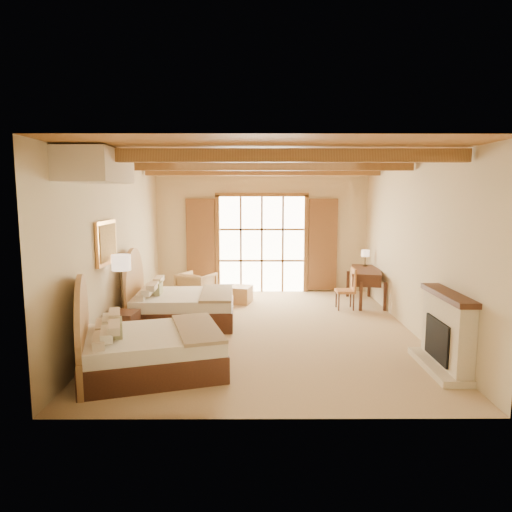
{
  "coord_description": "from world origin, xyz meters",
  "views": [
    {
      "loc": [
        -0.21,
        -8.44,
        2.57
      ],
      "look_at": [
        -0.17,
        0.2,
        1.39
      ],
      "focal_mm": 32.0,
      "sensor_mm": 36.0,
      "label": 1
    }
  ],
  "objects_px": {
    "armchair": "(196,287)",
    "desk": "(365,285)",
    "nightstand": "(123,329)",
    "bed_near": "(142,346)",
    "bed_far": "(175,304)"
  },
  "relations": [
    {
      "from": "bed_near",
      "to": "bed_far",
      "type": "height_order",
      "value": "bed_far"
    },
    {
      "from": "bed_far",
      "to": "armchair",
      "type": "relative_size",
      "value": 2.65
    },
    {
      "from": "bed_near",
      "to": "armchair",
      "type": "relative_size",
      "value": 3.02
    },
    {
      "from": "bed_far",
      "to": "armchair",
      "type": "xyz_separation_m",
      "value": [
        0.19,
        1.88,
        -0.05
      ]
    },
    {
      "from": "armchair",
      "to": "desk",
      "type": "relative_size",
      "value": 0.48
    },
    {
      "from": "nightstand",
      "to": "armchair",
      "type": "distance_m",
      "value": 3.32
    },
    {
      "from": "bed_near",
      "to": "desk",
      "type": "xyz_separation_m",
      "value": [
        4.25,
        4.22,
        0.05
      ]
    },
    {
      "from": "bed_far",
      "to": "desk",
      "type": "relative_size",
      "value": 1.28
    },
    {
      "from": "armchair",
      "to": "bed_near",
      "type": "bearing_deg",
      "value": 112.4
    },
    {
      "from": "bed_far",
      "to": "nightstand",
      "type": "distance_m",
      "value": 1.49
    },
    {
      "from": "nightstand",
      "to": "desk",
      "type": "bearing_deg",
      "value": 37.51
    },
    {
      "from": "bed_near",
      "to": "desk",
      "type": "height_order",
      "value": "bed_near"
    },
    {
      "from": "bed_far",
      "to": "armchair",
      "type": "height_order",
      "value": "bed_far"
    },
    {
      "from": "armchair",
      "to": "desk",
      "type": "height_order",
      "value": "desk"
    },
    {
      "from": "desk",
      "to": "armchair",
      "type": "bearing_deg",
      "value": -170.7
    }
  ]
}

